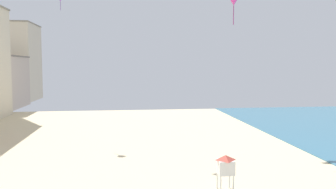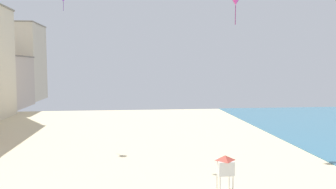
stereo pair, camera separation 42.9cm
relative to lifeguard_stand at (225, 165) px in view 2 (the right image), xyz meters
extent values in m
cube|color=beige|center=(-35.05, 68.90, 7.77)|extent=(10.72, 13.01, 19.21)
cube|color=gray|center=(-35.05, 68.90, 17.53)|extent=(10.94, 13.27, 0.30)
cylinder|color=white|center=(-0.45, -0.45, -1.24)|extent=(0.10, 0.10, 1.20)
cylinder|color=white|center=(0.45, -0.45, -1.24)|extent=(0.10, 0.10, 1.20)
cylinder|color=white|center=(-0.45, 0.45, -1.24)|extent=(0.10, 0.10, 1.20)
cylinder|color=white|center=(0.45, 0.45, -1.24)|extent=(0.10, 0.10, 1.20)
cube|color=white|center=(0.00, 0.00, -0.14)|extent=(1.10, 1.10, 1.00)
pyramid|color=#D14C3D|center=(0.00, 0.00, 0.54)|extent=(1.10, 1.10, 0.35)
cone|color=#DB3D9E|center=(4.50, 12.75, 13.86)|extent=(1.38, 1.38, 1.13)
cylinder|color=#992A6E|center=(4.50, 12.75, 12.30)|extent=(0.08, 0.08, 2.00)
cylinder|color=#63278B|center=(-15.08, 23.13, 14.60)|extent=(0.04, 0.04, 1.15)
camera|label=1|loc=(-6.91, -22.84, 6.93)|focal=36.62mm
camera|label=2|loc=(-6.48, -22.89, 6.93)|focal=36.62mm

